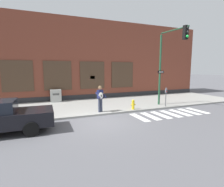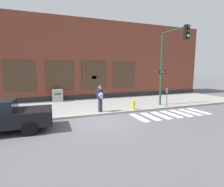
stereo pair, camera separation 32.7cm
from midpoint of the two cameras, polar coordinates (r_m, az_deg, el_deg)
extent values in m
plane|color=#56565B|center=(9.93, -2.89, -9.24)|extent=(160.00, 160.00, 0.00)
cube|color=gray|center=(13.89, -8.26, -4.09)|extent=(28.00, 5.94, 0.12)
cube|color=brown|center=(18.51, -11.88, 10.40)|extent=(28.00, 4.00, 7.58)
cube|color=#28282B|center=(16.70, -10.47, -1.37)|extent=(28.00, 0.04, 0.55)
cube|color=#473323|center=(16.34, -27.32, 5.08)|extent=(2.39, 0.06, 2.57)
cube|color=black|center=(16.33, -27.33, 5.08)|extent=(2.27, 0.03, 2.45)
cube|color=#473323|center=(16.29, -16.16, 5.64)|extent=(2.39, 0.06, 2.57)
cube|color=black|center=(16.28, -16.15, 5.64)|extent=(2.27, 0.03, 2.45)
cube|color=#473323|center=(16.84, -5.31, 5.98)|extent=(2.39, 0.06, 2.57)
cube|color=black|center=(16.83, -5.30, 5.98)|extent=(2.27, 0.03, 2.45)
cube|color=#473323|center=(17.94, 4.54, 6.10)|extent=(2.39, 0.06, 2.57)
cube|color=black|center=(17.93, 4.56, 6.10)|extent=(2.27, 0.03, 2.45)
cube|color=yellow|center=(16.83, -5.28, 5.29)|extent=(0.44, 0.02, 0.30)
cube|color=silver|center=(10.88, 9.72, -7.79)|extent=(0.42, 1.90, 0.01)
cube|color=silver|center=(11.29, 13.24, -7.31)|extent=(0.42, 1.90, 0.01)
cube|color=silver|center=(11.74, 16.49, -6.84)|extent=(0.42, 1.90, 0.01)
cube|color=silver|center=(12.23, 19.49, -6.38)|extent=(0.42, 1.90, 0.01)
cube|color=silver|center=(12.75, 22.24, -5.95)|extent=(0.42, 1.90, 0.01)
cube|color=silver|center=(13.30, 24.78, -5.53)|extent=(0.42, 1.90, 0.01)
cube|color=silver|center=(13.87, 27.10, -5.15)|extent=(0.42, 1.90, 0.01)
cube|color=black|center=(9.57, -31.97, -6.96)|extent=(4.64, 1.94, 0.68)
cube|color=silver|center=(9.87, -18.32, -5.32)|extent=(0.07, 0.24, 0.12)
cube|color=silver|center=(8.76, -18.16, -6.97)|extent=(0.07, 0.24, 0.12)
cylinder|color=black|center=(10.29, -23.46, -7.38)|extent=(0.67, 0.25, 0.66)
cylinder|color=black|center=(8.62, -24.26, -10.35)|extent=(0.67, 0.25, 0.66)
cylinder|color=#33384C|center=(11.68, -2.71, -3.76)|extent=(0.15, 0.15, 0.90)
cylinder|color=#33384C|center=(11.56, -3.37, -3.88)|extent=(0.15, 0.15, 0.90)
cube|color=#191E47|center=(11.50, -3.09, -0.23)|extent=(0.43, 0.33, 0.57)
sphere|color=#9E7051|center=(11.45, -3.11, 1.73)|extent=(0.22, 0.22, 0.22)
cylinder|color=olive|center=(11.44, -3.11, 2.04)|extent=(0.27, 0.27, 0.02)
cylinder|color=olive|center=(11.44, -3.11, 2.29)|extent=(0.18, 0.18, 0.09)
cylinder|color=#191E47|center=(11.57, -1.84, -0.37)|extent=(0.25, 0.51, 0.39)
cylinder|color=#191E47|center=(11.28, -3.77, -0.59)|extent=(0.25, 0.51, 0.39)
ellipsoid|color=silver|center=(11.32, -2.87, -0.72)|extent=(0.38, 0.23, 0.44)
cylinder|color=black|center=(11.27, -2.69, -0.76)|extent=(0.09, 0.04, 0.09)
cylinder|color=brown|center=(11.43, -1.77, 0.28)|extent=(0.46, 0.19, 0.34)
cylinder|color=#1E472D|center=(14.31, 16.42, 7.22)|extent=(0.15, 0.15, 5.43)
cylinder|color=#1E472D|center=(13.63, 20.60, 18.95)|extent=(0.24, 2.57, 0.09)
cube|color=black|center=(12.85, 23.89, 17.90)|extent=(0.31, 0.26, 0.88)
sphere|color=black|center=(12.80, 24.52, 19.12)|extent=(0.17, 0.17, 0.17)
sphere|color=black|center=(12.75, 24.45, 17.96)|extent=(0.17, 0.17, 0.17)
sphere|color=#1ED84C|center=(12.70, 24.38, 16.79)|extent=(0.17, 0.17, 0.17)
cube|color=black|center=(14.22, 16.69, 6.74)|extent=(0.60, 0.06, 0.20)
cube|color=white|center=(14.21, 16.74, 6.74)|extent=(0.40, 0.04, 0.07)
cylinder|color=#47474C|center=(13.80, 18.11, -2.01)|extent=(0.06, 0.06, 1.05)
cube|color=#565B66|center=(13.71, 18.23, 0.78)|extent=(0.13, 0.10, 0.30)
sphere|color=#565B66|center=(13.69, 18.26, 1.52)|extent=(0.11, 0.11, 0.11)
cube|color=red|center=(13.67, 18.37, 0.56)|extent=(0.09, 0.01, 0.07)
cube|color=#ADADA8|center=(16.00, -16.81, -0.61)|extent=(0.90, 0.61, 1.07)
cube|color=#4C4C4C|center=(15.67, -16.76, -0.19)|extent=(0.54, 0.02, 0.16)
cylinder|color=gold|center=(12.40, 7.76, -3.95)|extent=(0.20, 0.20, 0.55)
sphere|color=gold|center=(12.34, 7.79, -2.42)|extent=(0.18, 0.18, 0.18)
cylinder|color=gold|center=(12.33, 7.19, -3.75)|extent=(0.10, 0.07, 0.07)
cylinder|color=gold|center=(12.46, 8.33, -3.65)|extent=(0.10, 0.07, 0.07)
camera|label=1|loc=(0.16, -89.19, 0.11)|focal=28.00mm
camera|label=2|loc=(0.16, 90.81, -0.11)|focal=28.00mm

